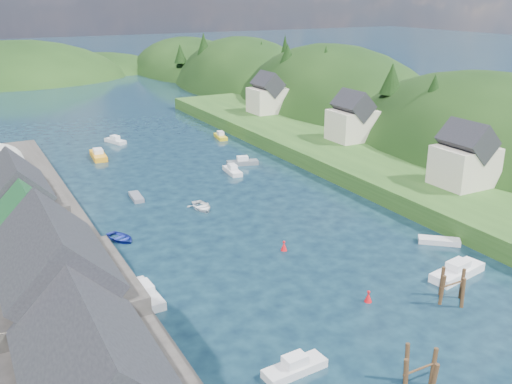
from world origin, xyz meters
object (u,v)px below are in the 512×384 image
piling_cluster_near (419,376)px  channel_buoy_near (368,297)px  piling_cluster_far (452,290)px  channel_buoy_far (284,246)px

piling_cluster_near → channel_buoy_near: size_ratio=3.23×
piling_cluster_far → channel_buoy_far: bearing=115.3°
piling_cluster_near → piling_cluster_far: size_ratio=1.04×
channel_buoy_near → channel_buoy_far: size_ratio=1.00×
piling_cluster_near → channel_buoy_far: piling_cluster_near is taller
piling_cluster_far → channel_buoy_far: size_ratio=3.10×
channel_buoy_near → channel_buoy_far: (-1.08, 12.67, 0.00)m
channel_buoy_far → piling_cluster_near: bearing=-98.4°
piling_cluster_far → channel_buoy_near: size_ratio=3.10×
piling_cluster_near → channel_buoy_far: (3.51, 23.74, -0.73)m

